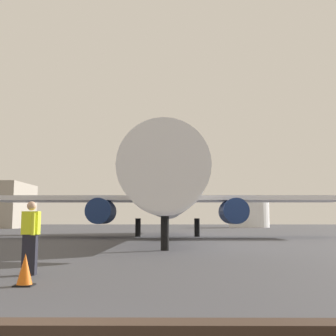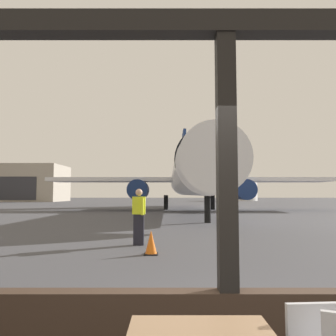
{
  "view_description": "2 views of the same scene",
  "coord_description": "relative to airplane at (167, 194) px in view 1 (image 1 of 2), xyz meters",
  "views": [
    {
      "loc": [
        1.82,
        -3.02,
        1.27
      ],
      "look_at": [
        1.72,
        12.49,
        3.24
      ],
      "focal_mm": 44.68,
      "sensor_mm": 36.0,
      "label": 1
    },
    {
      "loc": [
        -0.62,
        -3.59,
        1.57
      ],
      "look_at": [
        -0.67,
        15.23,
        3.03
      ],
      "focal_mm": 36.24,
      "sensor_mm": 36.0,
      "label": 2
    }
  ],
  "objects": [
    {
      "name": "traffic_cone",
      "position": [
        -2.64,
        -22.58,
        -2.98
      ],
      "size": [
        0.36,
        0.36,
        0.63
      ],
      "color": "orange",
      "rests_on": "ground"
    },
    {
      "name": "airplane",
      "position": [
        0.0,
        0.0,
        0.0
      ],
      "size": [
        27.5,
        32.56,
        10.11
      ],
      "color": "silver",
      "rests_on": "ground"
    },
    {
      "name": "fuel_storage_tank",
      "position": [
        15.53,
        50.85,
        -0.87
      ],
      "size": [
        7.75,
        7.75,
        4.83
      ],
      "primitive_type": "cylinder",
      "color": "white",
      "rests_on": "ground"
    },
    {
      "name": "ground_plane",
      "position": [
        -1.57,
        12.01,
        -3.28
      ],
      "size": [
        220.0,
        220.0,
        0.0
      ],
      "primitive_type": "plane",
      "color": "#424247"
    },
    {
      "name": "ground_crew_worker",
      "position": [
        -3.1,
        -20.93,
        -2.38
      ],
      "size": [
        0.4,
        0.51,
        1.74
      ],
      "color": "black",
      "rests_on": "ground"
    }
  ]
}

